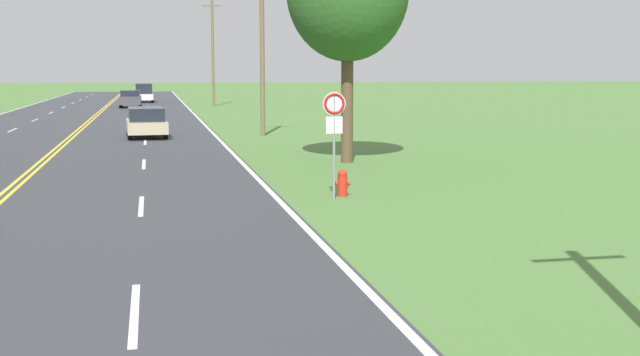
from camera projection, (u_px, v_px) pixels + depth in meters
name	position (u px, v px, depth m)	size (l,w,h in m)	color
fire_hydrant	(342.00, 182.00, 21.44)	(0.43, 0.27, 0.74)	red
traffic_sign	(334.00, 119.00, 20.64)	(0.60, 0.10, 2.80)	gray
utility_pole_midground	(262.00, 57.00, 40.50)	(1.80, 0.24, 7.70)	brown
utility_pole_far	(213.00, 51.00, 73.17)	(1.80, 0.24, 9.67)	brown
car_champagne_hatchback_mid_near	(146.00, 122.00, 39.80)	(2.10, 4.30, 1.49)	black
car_dark_grey_sedan_mid_far	(130.00, 99.00, 70.80)	(1.88, 4.12, 1.50)	black
car_white_van_receding	(144.00, 93.00, 81.56)	(1.88, 4.76, 1.91)	black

